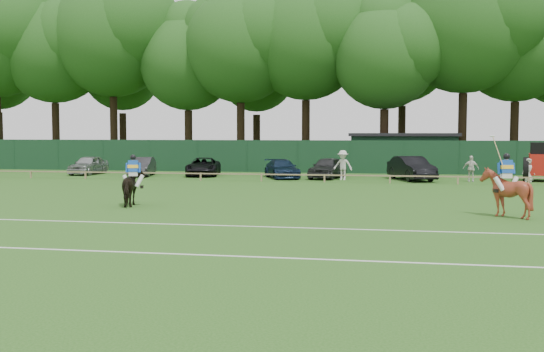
% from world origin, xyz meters
% --- Properties ---
extents(ground, '(160.00, 160.00, 0.00)m').
position_xyz_m(ground, '(0.00, 0.00, 0.00)').
color(ground, '#1E4C14').
rests_on(ground, ground).
extents(horse_dark, '(1.37, 2.06, 1.60)m').
position_xyz_m(horse_dark, '(-5.60, 3.82, 0.80)').
color(horse_dark, black).
rests_on(horse_dark, ground).
extents(horse_chestnut, '(1.71, 1.86, 1.81)m').
position_xyz_m(horse_chestnut, '(9.19, 2.97, 0.91)').
color(horse_chestnut, maroon).
rests_on(horse_chestnut, ground).
extents(sedan_silver, '(1.65, 4.11, 1.40)m').
position_xyz_m(sedan_silver, '(-16.89, 22.20, 0.70)').
color(sedan_silver, '#A1A4A6').
rests_on(sedan_silver, ground).
extents(sedan_grey, '(2.22, 4.24, 1.33)m').
position_xyz_m(sedan_grey, '(-12.36, 21.35, 0.66)').
color(sedan_grey, '#2D2E30').
rests_on(sedan_grey, ground).
extents(suv_black, '(2.94, 4.96, 1.29)m').
position_xyz_m(suv_black, '(-8.11, 22.28, 0.65)').
color(suv_black, black).
rests_on(suv_black, ground).
extents(sedan_navy, '(3.33, 4.68, 1.26)m').
position_xyz_m(sedan_navy, '(-2.21, 21.04, 0.63)').
color(sedan_navy, '#12223B').
rests_on(sedan_navy, ground).
extents(hatch_grey, '(2.60, 4.52, 1.45)m').
position_xyz_m(hatch_grey, '(0.86, 21.29, 0.72)').
color(hatch_grey, '#2B2B2D').
rests_on(hatch_grey, ground).
extents(estate_black, '(3.23, 4.98, 1.55)m').
position_xyz_m(estate_black, '(6.36, 20.74, 0.78)').
color(estate_black, black).
rests_on(estate_black, ground).
extents(spectator_left, '(1.35, 0.92, 1.93)m').
position_xyz_m(spectator_left, '(1.97, 20.15, 0.97)').
color(spectator_left, beige).
rests_on(spectator_left, ground).
extents(spectator_mid, '(1.00, 0.53, 1.64)m').
position_xyz_m(spectator_mid, '(10.00, 20.22, 0.82)').
color(spectator_mid, silver).
rests_on(spectator_mid, ground).
extents(spectator_right, '(0.82, 0.63, 1.50)m').
position_xyz_m(spectator_right, '(13.50, 20.52, 0.75)').
color(spectator_right, beige).
rests_on(spectator_right, ground).
extents(rider_dark, '(0.92, 0.51, 1.41)m').
position_xyz_m(rider_dark, '(-5.59, 3.81, 1.52)').
color(rider_dark, silver).
rests_on(rider_dark, ground).
extents(rider_chestnut, '(0.96, 0.53, 2.05)m').
position_xyz_m(rider_chestnut, '(9.19, 2.96, 1.70)').
color(rider_chestnut, silver).
rests_on(rider_chestnut, ground).
extents(pitch_lines, '(60.00, 5.10, 0.01)m').
position_xyz_m(pitch_lines, '(0.00, -3.50, 0.01)').
color(pitch_lines, silver).
rests_on(pitch_lines, ground).
extents(pitch_rail, '(62.10, 0.10, 0.50)m').
position_xyz_m(pitch_rail, '(0.00, 18.00, 0.45)').
color(pitch_rail, '#997F5B').
rests_on(pitch_rail, ground).
extents(perimeter_fence, '(92.08, 0.08, 2.50)m').
position_xyz_m(perimeter_fence, '(0.00, 27.00, 1.25)').
color(perimeter_fence, '#14351E').
rests_on(perimeter_fence, ground).
extents(utility_shed, '(8.40, 4.40, 3.04)m').
position_xyz_m(utility_shed, '(6.00, 30.00, 1.54)').
color(utility_shed, '#14331E').
rests_on(utility_shed, ground).
extents(tree_row, '(96.00, 12.00, 21.00)m').
position_xyz_m(tree_row, '(2.00, 35.00, 0.00)').
color(tree_row, '#26561C').
rests_on(tree_row, ground).
extents(tractor, '(2.42, 3.21, 2.46)m').
position_xyz_m(tractor, '(14.36, 21.34, 1.16)').
color(tractor, '#B61910').
rests_on(tractor, ground).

